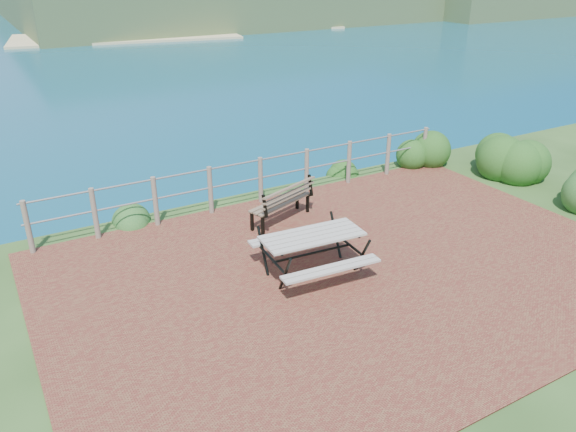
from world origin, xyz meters
The scene contains 8 objects.
ground centered at (0.00, 0.00, 0.00)m, with size 10.00×7.00×0.12m, color maroon.
safety_railing centered at (0.00, 3.35, 0.57)m, with size 9.40×0.10×1.00m.
picnic_table centered at (-0.65, 0.26, 0.45)m, with size 1.72×1.45×0.71m.
park_bench centered at (-0.11, 2.28, 0.55)m, with size 1.52×0.86×0.84m.
shrub_right_front centered at (5.67, 1.82, 0.00)m, with size 1.58×1.58×2.24m, color #1F4816.
shrub_right_edge centered at (4.64, 3.39, 0.00)m, with size 1.02×1.02×1.46m, color #1F4816.
shrub_lip_west centered at (-2.60, 3.69, 0.00)m, with size 0.85×0.85×0.62m, color #1F5422.
shrub_lip_east centered at (2.50, 4.04, 0.00)m, with size 0.79×0.79×0.54m, color #1F4816.
Camera 1 is at (-5.06, -6.60, 4.81)m, focal length 35.00 mm.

